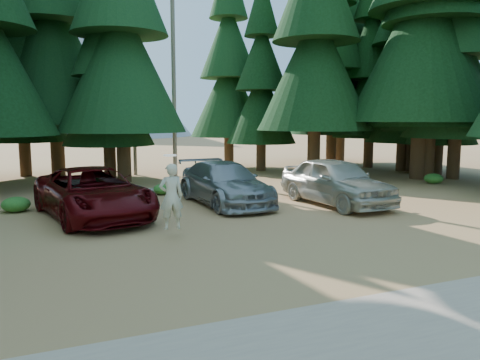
{
  "coord_description": "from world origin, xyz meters",
  "views": [
    {
      "loc": [
        -5.96,
        -11.53,
        3.26
      ],
      "look_at": [
        -0.08,
        2.68,
        1.25
      ],
      "focal_mm": 35.0,
      "sensor_mm": 36.0,
      "label": 1
    }
  ],
  "objects_px": {
    "red_pickup": "(93,193)",
    "silver_minivan_center": "(225,183)",
    "log_mid": "(206,187)",
    "silver_minivan_right": "(336,181)",
    "log_right": "(322,177)",
    "frisbee_player": "(171,196)",
    "log_left": "(184,188)"
  },
  "relations": [
    {
      "from": "red_pickup",
      "to": "silver_minivan_center",
      "type": "bearing_deg",
      "value": -3.27
    },
    {
      "from": "log_mid",
      "to": "silver_minivan_right",
      "type": "bearing_deg",
      "value": -39.91
    },
    {
      "from": "silver_minivan_center",
      "to": "silver_minivan_right",
      "type": "relative_size",
      "value": 1.04
    },
    {
      "from": "red_pickup",
      "to": "log_mid",
      "type": "xyz_separation_m",
      "value": [
        5.38,
        4.32,
        -0.69
      ]
    },
    {
      "from": "silver_minivan_right",
      "to": "log_mid",
      "type": "relative_size",
      "value": 1.5
    },
    {
      "from": "log_right",
      "to": "frisbee_player",
      "type": "bearing_deg",
      "value": -166.14
    },
    {
      "from": "frisbee_player",
      "to": "log_right",
      "type": "height_order",
      "value": "frisbee_player"
    },
    {
      "from": "silver_minivan_center",
      "to": "frisbee_player",
      "type": "relative_size",
      "value": 2.71
    },
    {
      "from": "red_pickup",
      "to": "silver_minivan_center",
      "type": "height_order",
      "value": "red_pickup"
    },
    {
      "from": "log_mid",
      "to": "log_right",
      "type": "distance_m",
      "value": 6.83
    },
    {
      "from": "silver_minivan_right",
      "to": "log_left",
      "type": "bearing_deg",
      "value": 125.9
    },
    {
      "from": "silver_minivan_center",
      "to": "frisbee_player",
      "type": "height_order",
      "value": "frisbee_player"
    },
    {
      "from": "silver_minivan_center",
      "to": "log_right",
      "type": "height_order",
      "value": "silver_minivan_center"
    },
    {
      "from": "log_mid",
      "to": "silver_minivan_center",
      "type": "bearing_deg",
      "value": -79.81
    },
    {
      "from": "red_pickup",
      "to": "log_mid",
      "type": "relative_size",
      "value": 1.7
    },
    {
      "from": "red_pickup",
      "to": "silver_minivan_center",
      "type": "relative_size",
      "value": 1.08
    },
    {
      "from": "silver_minivan_right",
      "to": "frisbee_player",
      "type": "bearing_deg",
      "value": -163.55
    },
    {
      "from": "log_left",
      "to": "log_right",
      "type": "height_order",
      "value": "log_right"
    },
    {
      "from": "red_pickup",
      "to": "log_right",
      "type": "relative_size",
      "value": 1.07
    },
    {
      "from": "silver_minivan_right",
      "to": "log_right",
      "type": "bearing_deg",
      "value": 58.18
    },
    {
      "from": "silver_minivan_right",
      "to": "log_right",
      "type": "distance_m",
      "value": 7.1
    },
    {
      "from": "silver_minivan_right",
      "to": "log_mid",
      "type": "bearing_deg",
      "value": 119.16
    },
    {
      "from": "red_pickup",
      "to": "silver_minivan_center",
      "type": "distance_m",
      "value": 4.97
    },
    {
      "from": "log_left",
      "to": "silver_minivan_center",
      "type": "bearing_deg",
      "value": -97.63
    },
    {
      "from": "silver_minivan_center",
      "to": "log_right",
      "type": "relative_size",
      "value": 0.99
    },
    {
      "from": "silver_minivan_center",
      "to": "log_right",
      "type": "xyz_separation_m",
      "value": [
        7.23,
        4.49,
        -0.62
      ]
    },
    {
      "from": "red_pickup",
      "to": "log_left",
      "type": "distance_m",
      "value": 6.22
    },
    {
      "from": "frisbee_player",
      "to": "log_mid",
      "type": "distance_m",
      "value": 8.77
    },
    {
      "from": "silver_minivan_right",
      "to": "log_mid",
      "type": "distance_m",
      "value": 6.39
    },
    {
      "from": "red_pickup",
      "to": "log_mid",
      "type": "height_order",
      "value": "red_pickup"
    },
    {
      "from": "log_left",
      "to": "log_right",
      "type": "distance_m",
      "value": 7.85
    },
    {
      "from": "silver_minivan_center",
      "to": "silver_minivan_right",
      "type": "xyz_separation_m",
      "value": [
        3.88,
        -1.74,
        0.1
      ]
    }
  ]
}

